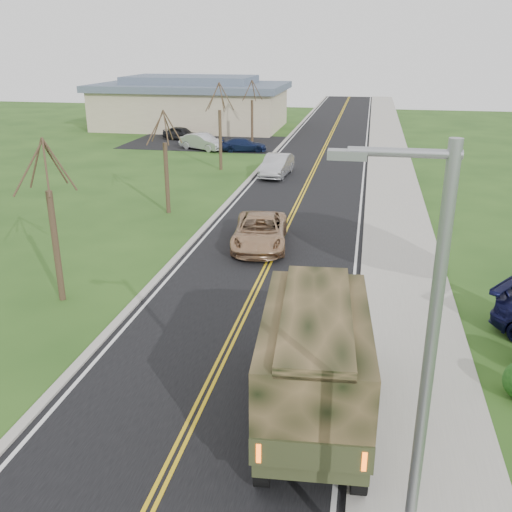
# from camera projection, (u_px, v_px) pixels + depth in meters

# --- Properties ---
(road) EXTENTS (8.00, 120.00, 0.01)m
(road) POSITION_uv_depth(u_px,v_px,m) (320.00, 158.00, 47.84)
(road) COLOR black
(road) RESTS_ON ground
(curb_right) EXTENTS (0.30, 120.00, 0.12)m
(curb_right) POSITION_uv_depth(u_px,v_px,m) (370.00, 159.00, 47.07)
(curb_right) COLOR #9E998E
(curb_right) RESTS_ON ground
(sidewalk_right) EXTENTS (3.20, 120.00, 0.10)m
(sidewalk_right) POSITION_uv_depth(u_px,v_px,m) (391.00, 160.00, 46.76)
(sidewalk_right) COLOR #9E998E
(sidewalk_right) RESTS_ON ground
(curb_left) EXTENTS (0.30, 120.00, 0.10)m
(curb_left) POSITION_uv_depth(u_px,v_px,m) (271.00, 156.00, 48.57)
(curb_left) COLOR #9E998E
(curb_left) RESTS_ON ground
(street_light) EXTENTS (1.65, 0.22, 8.00)m
(street_light) POSITION_uv_depth(u_px,v_px,m) (419.00, 388.00, 8.18)
(street_light) COLOR gray
(street_light) RESTS_ON ground
(bare_tree_a) EXTENTS (1.93, 2.26, 6.08)m
(bare_tree_a) POSITION_uv_depth(u_px,v_px,m) (54.00, 233.00, 20.62)
(bare_tree_a) COLOR #38281C
(bare_tree_a) RESTS_ON ground
(bare_tree_b) EXTENTS (1.83, 2.14, 5.73)m
(bare_tree_b) POSITION_uv_depth(u_px,v_px,m) (166.00, 170.00, 31.70)
(bare_tree_b) COLOR #38281C
(bare_tree_b) RESTS_ON ground
(bare_tree_c) EXTENTS (2.04, 2.39, 6.42)m
(bare_tree_c) POSITION_uv_depth(u_px,v_px,m) (220.00, 133.00, 42.62)
(bare_tree_c) COLOR #38281C
(bare_tree_c) RESTS_ON ground
(bare_tree_d) EXTENTS (1.88, 2.20, 5.91)m
(bare_tree_d) POSITION_uv_depth(u_px,v_px,m) (252.00, 117.00, 53.72)
(bare_tree_d) COLOR #38281C
(bare_tree_d) RESTS_ON ground
(commercial_building) EXTENTS (25.50, 21.50, 5.65)m
(commercial_building) POSITION_uv_depth(u_px,v_px,m) (192.00, 103.00, 64.46)
(commercial_building) COLOR tan
(commercial_building) RESTS_ON ground
(military_truck) EXTENTS (2.93, 7.08, 3.45)m
(military_truck) POSITION_uv_depth(u_px,v_px,m) (315.00, 352.00, 13.97)
(military_truck) COLOR black
(military_truck) RESTS_ON ground
(suv_champagne) EXTENTS (3.06, 5.55, 1.47)m
(suv_champagne) POSITION_uv_depth(u_px,v_px,m) (260.00, 231.00, 26.92)
(suv_champagne) COLOR tan
(suv_champagne) RESTS_ON ground
(sedan_silver) EXTENTS (2.00, 4.81, 1.55)m
(sedan_silver) POSITION_uv_depth(u_px,v_px,m) (277.00, 165.00, 41.24)
(sedan_silver) COLOR #B0B0B5
(sedan_silver) RESTS_ON ground
(lot_car_dark) EXTENTS (4.16, 2.62, 1.32)m
(lot_car_dark) POSITION_uv_depth(u_px,v_px,m) (181.00, 133.00, 56.66)
(lot_car_dark) COLOR black
(lot_car_dark) RESTS_ON ground
(lot_car_silver) EXTENTS (4.73, 3.29, 1.48)m
(lot_car_silver) POSITION_uv_depth(u_px,v_px,m) (203.00, 142.00, 51.38)
(lot_car_silver) COLOR #B5B5BA
(lot_car_silver) RESTS_ON ground
(lot_car_navy) EXTENTS (4.31, 2.41, 1.18)m
(lot_car_navy) POSITION_uv_depth(u_px,v_px,m) (244.00, 145.00, 50.73)
(lot_car_navy) COLOR #101A3C
(lot_car_navy) RESTS_ON ground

